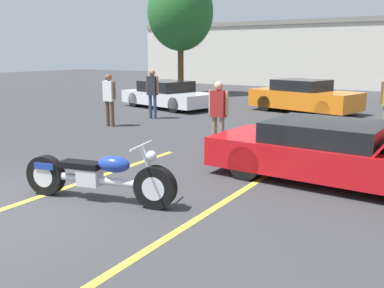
# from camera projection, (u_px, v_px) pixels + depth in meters

# --- Properties ---
(parking_stripe_foreground) EXTENTS (0.12, 5.38, 0.01)m
(parking_stripe_foreground) POSITION_uv_depth(u_px,v_px,m) (87.00, 181.00, 7.78)
(parking_stripe_foreground) COLOR yellow
(parking_stripe_foreground) RESTS_ON ground
(parking_stripe_middle) EXTENTS (0.12, 5.38, 0.01)m
(parking_stripe_middle) POSITION_uv_depth(u_px,v_px,m) (215.00, 208.00, 6.41)
(parking_stripe_middle) COLOR yellow
(parking_stripe_middle) RESTS_ON ground
(far_building) EXTENTS (32.00, 4.20, 4.40)m
(far_building) POSITION_uv_depth(u_px,v_px,m) (363.00, 52.00, 27.70)
(far_building) COLOR beige
(far_building) RESTS_ON ground
(tree_background) EXTENTS (3.52, 3.52, 6.41)m
(tree_background) POSITION_uv_depth(u_px,v_px,m) (180.00, 13.00, 22.81)
(tree_background) COLOR brown
(tree_background) RESTS_ON ground
(motorcycle) EXTENTS (2.57, 0.87, 0.96)m
(motorcycle) POSITION_uv_depth(u_px,v_px,m) (98.00, 177.00, 6.64)
(motorcycle) COLOR black
(motorcycle) RESTS_ON ground
(show_car_hood_open) EXTENTS (4.45, 2.00, 1.99)m
(show_car_hood_open) POSITION_uv_depth(u_px,v_px,m) (335.00, 152.00, 7.64)
(show_car_hood_open) COLOR red
(show_car_hood_open) RESTS_ON ground
(parked_car_right_row) EXTENTS (4.42, 2.75, 1.26)m
(parked_car_right_row) POSITION_uv_depth(u_px,v_px,m) (304.00, 97.00, 16.61)
(parked_car_right_row) COLOR orange
(parked_car_right_row) RESTS_ON ground
(parked_car_left_row) EXTENTS (4.51, 2.81, 1.13)m
(parked_car_left_row) POSITION_uv_depth(u_px,v_px,m) (168.00, 95.00, 17.94)
(parked_car_left_row) COLOR silver
(parked_car_left_row) RESTS_ON ground
(spectator_near_motorcycle) EXTENTS (0.52, 0.21, 1.63)m
(spectator_near_motorcycle) POSITION_uv_depth(u_px,v_px,m) (218.00, 110.00, 10.11)
(spectator_near_motorcycle) COLOR gray
(spectator_near_motorcycle) RESTS_ON ground
(spectator_by_show_car) EXTENTS (0.52, 0.22, 1.64)m
(spectator_by_show_car) POSITION_uv_depth(u_px,v_px,m) (109.00, 95.00, 13.36)
(spectator_by_show_car) COLOR brown
(spectator_by_show_car) RESTS_ON ground
(spectator_midground) EXTENTS (0.52, 0.22, 1.71)m
(spectator_midground) POSITION_uv_depth(u_px,v_px,m) (152.00, 90.00, 14.92)
(spectator_midground) COLOR #38476B
(spectator_midground) RESTS_ON ground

